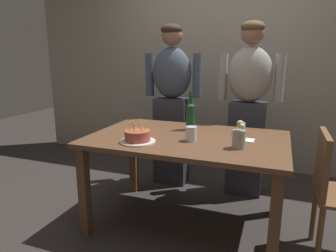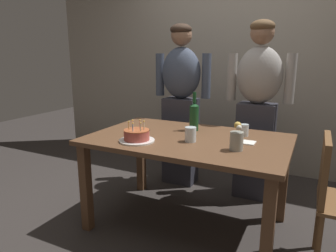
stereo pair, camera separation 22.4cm
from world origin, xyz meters
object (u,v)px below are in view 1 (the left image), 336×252
(wine_bottle, at_px, (190,115))
(person_man_bearded, at_px, (172,103))
(birthday_cake, at_px, (137,137))
(water_glass_near, at_px, (191,134))
(person_woman_cardigan, at_px, (248,107))
(flower_vase, at_px, (239,137))
(water_glass_far, at_px, (241,128))
(dining_chair, at_px, (336,187))
(napkin_stack, at_px, (244,140))
(cell_phone, at_px, (138,131))

(wine_bottle, xyz_separation_m, person_man_bearded, (-0.36, 0.55, 0.01))
(birthday_cake, xyz_separation_m, wine_bottle, (0.25, 0.50, 0.09))
(water_glass_near, xyz_separation_m, person_woman_cardigan, (0.31, 0.88, 0.08))
(flower_vase, bearing_deg, water_glass_far, 95.23)
(person_woman_cardigan, relative_size, dining_chair, 1.90)
(dining_chair, bearing_deg, person_man_bearded, 59.80)
(wine_bottle, bearing_deg, flower_vase, -40.31)
(napkin_stack, bearing_deg, flower_vase, -94.14)
(flower_vase, relative_size, person_man_bearded, 0.12)
(birthday_cake, xyz_separation_m, flower_vase, (0.71, 0.11, 0.04))
(birthday_cake, relative_size, napkin_stack, 1.87)
(cell_phone, relative_size, napkin_stack, 1.03)
(water_glass_far, height_order, cell_phone, water_glass_far)
(napkin_stack, relative_size, person_man_bearded, 0.08)
(person_woman_cardigan, bearing_deg, water_glass_near, 70.49)
(napkin_stack, bearing_deg, cell_phone, -176.95)
(person_woman_cardigan, height_order, dining_chair, person_woman_cardigan)
(cell_phone, xyz_separation_m, person_man_bearded, (0.02, 0.77, 0.13))
(wine_bottle, distance_m, person_woman_cardigan, 0.69)
(napkin_stack, xyz_separation_m, flower_vase, (-0.01, -0.21, 0.07))
(water_glass_near, relative_size, cell_phone, 0.75)
(water_glass_near, relative_size, dining_chair, 0.12)
(water_glass_far, bearing_deg, cell_phone, -164.31)
(person_man_bearded, bearing_deg, dining_chair, 149.80)
(cell_phone, bearing_deg, flower_vase, -30.21)
(water_glass_near, height_order, person_man_bearded, person_man_bearded)
(wine_bottle, bearing_deg, birthday_cake, -116.89)
(birthday_cake, distance_m, cell_phone, 0.31)
(cell_phone, relative_size, flower_vase, 0.73)
(water_glass_near, distance_m, napkin_stack, 0.40)
(water_glass_near, xyz_separation_m, cell_phone, (-0.49, 0.10, -0.05))
(wine_bottle, height_order, dining_chair, wine_bottle)
(birthday_cake, bearing_deg, wine_bottle, 63.11)
(water_glass_far, bearing_deg, dining_chair, -24.01)
(cell_phone, distance_m, dining_chair, 1.49)
(water_glass_near, relative_size, wine_bottle, 0.34)
(water_glass_near, height_order, cell_phone, water_glass_near)
(water_glass_far, bearing_deg, person_woman_cardigan, 90.51)
(person_woman_cardigan, bearing_deg, birthday_cake, 57.50)
(person_man_bearded, bearing_deg, wine_bottle, 123.59)
(water_glass_near, bearing_deg, dining_chair, 1.97)
(birthday_cake, relative_size, person_woman_cardigan, 0.16)
(person_man_bearded, bearing_deg, napkin_stack, 138.91)
(birthday_cake, height_order, water_glass_far, birthday_cake)
(water_glass_far, xyz_separation_m, person_man_bearded, (-0.78, 0.55, 0.09))
(water_glass_far, relative_size, flower_vase, 0.48)
(water_glass_far, xyz_separation_m, cell_phone, (-0.80, -0.23, -0.04))
(water_glass_far, height_order, person_woman_cardigan, person_woman_cardigan)
(cell_phone, bearing_deg, wine_bottle, 10.84)
(cell_phone, height_order, person_woman_cardigan, person_woman_cardigan)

